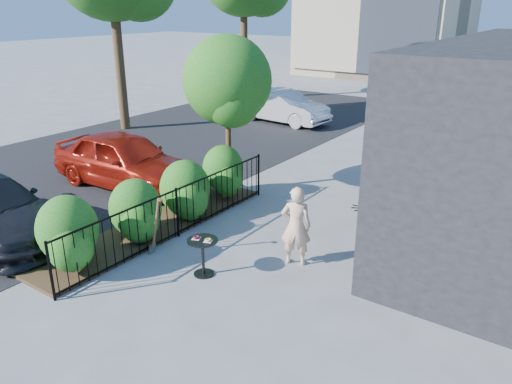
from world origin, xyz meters
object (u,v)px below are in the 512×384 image
Objects in this scene: car_silver at (283,106)px; patio_tree at (228,86)px; shovel at (155,229)px; woman at (296,226)px; car_red at (125,160)px; cafe_table at (203,251)px.

patio_tree is at bearing -152.07° from car_silver.
woman is at bearing 28.54° from shovel.
car_red is (-2.58, -1.24, -2.02)m from patio_tree.
patio_tree is 8.66m from car_silver.
woman is at bearing -101.86° from car_red.
car_silver is (-5.47, 11.42, 0.18)m from cafe_table.
cafe_table is at bearing -149.23° from car_silver.
woman is 0.39× the size of car_silver.
patio_tree reaches higher than woman.
shovel is (-2.39, -1.30, -0.21)m from woman.
shovel is (0.98, -3.64, -2.20)m from patio_tree.
woman reaches higher than shovel.
car_silver is (-4.23, 11.39, 0.10)m from shovel.
car_silver is (-6.62, 10.09, -0.11)m from woman.
patio_tree is 0.98× the size of car_silver.
woman is 12.07m from car_silver.
shovel is at bearing 178.55° from cafe_table.
patio_tree is 3.07× the size of shovel.
car_silver is at bearing 2.85° from car_red.
woman is at bearing 49.14° from cafe_table.
patio_tree reaches higher than shovel.
patio_tree reaches higher than car_silver.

